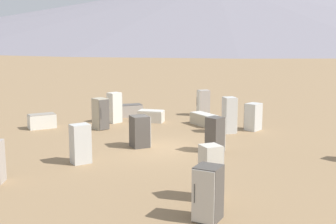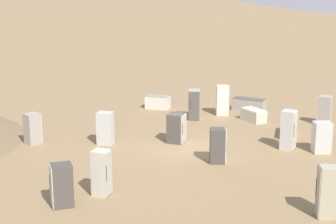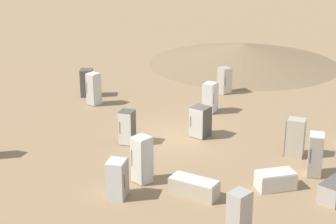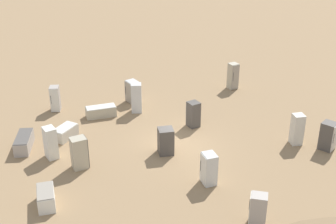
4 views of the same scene
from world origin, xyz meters
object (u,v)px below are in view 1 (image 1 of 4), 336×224
discarded_fridge_10 (208,193)px  discarded_fridge_4 (204,119)px  discarded_fridge_13 (140,131)px  discarded_fridge_9 (253,117)px  discarded_fridge_15 (115,108)px  discarded_fridge_1 (101,114)px  discarded_fridge_0 (151,116)px  discarded_fridge_8 (203,103)px  discarded_fridge_14 (80,144)px  discarded_fridge_11 (230,115)px  discarded_fridge_6 (126,111)px  discarded_fridge_2 (215,134)px  discarded_fridge_5 (211,172)px  discarded_fridge_12 (42,121)px

discarded_fridge_10 → discarded_fridge_4: bearing=-67.0°
discarded_fridge_10 → discarded_fridge_13: 8.65m
discarded_fridge_9 → discarded_fridge_15: (4.38, -6.52, 0.15)m
discarded_fridge_1 → discarded_fridge_0: bearing=176.7°
discarded_fridge_0 → discarded_fridge_8: 3.82m
discarded_fridge_9 → discarded_fridge_14: 10.16m
discarded_fridge_9 → discarded_fridge_0: bearing=109.0°
discarded_fridge_9 → discarded_fridge_11: discarded_fridge_11 is taller
discarded_fridge_6 → discarded_fridge_13: discarded_fridge_13 is taller
discarded_fridge_1 → discarded_fridge_14: (4.15, 4.96, -0.05)m
discarded_fridge_0 → discarded_fridge_8: discarded_fridge_8 is taller
discarded_fridge_9 → discarded_fridge_11: size_ratio=0.77×
discarded_fridge_14 → discarded_fridge_15: 8.31m
discarded_fridge_1 → discarded_fridge_2: (-1.21, 7.27, -0.07)m
discarded_fridge_4 → discarded_fridge_9: discarded_fridge_9 is taller
discarded_fridge_2 → discarded_fridge_10: bearing=-52.1°
discarded_fridge_1 → discarded_fridge_10: 13.05m
discarded_fridge_5 → discarded_fridge_8: (-10.23, -10.48, -0.08)m
discarded_fridge_0 → discarded_fridge_1: discarded_fridge_1 is taller
discarded_fridge_11 → discarded_fridge_2: bearing=-32.5°
discarded_fridge_11 → discarded_fridge_13: bearing=-72.7°
discarded_fridge_13 → discarded_fridge_15: 5.95m
discarded_fridge_5 → discarded_fridge_13: (-2.42, -6.77, -0.16)m
discarded_fridge_0 → discarded_fridge_1: bearing=-38.4°
discarded_fridge_0 → discarded_fridge_10: size_ratio=1.04×
discarded_fridge_6 → discarded_fridge_12: (5.48, -0.23, 0.02)m
discarded_fridge_10 → discarded_fridge_14: (-0.25, -7.33, 0.01)m
discarded_fridge_2 → discarded_fridge_8: 8.77m
discarded_fridge_6 → discarded_fridge_10: bearing=-4.9°
discarded_fridge_12 → discarded_fridge_0: bearing=78.2°
discarded_fridge_4 → discarded_fridge_11: (0.39, 2.22, 0.60)m
discarded_fridge_1 → discarded_fridge_9: (-5.99, 5.50, -0.12)m
discarded_fridge_0 → discarded_fridge_8: size_ratio=1.02×
discarded_fridge_0 → discarded_fridge_8: bearing=137.4°
discarded_fridge_12 → discarded_fridge_5: bearing=8.7°
discarded_fridge_9 → discarded_fridge_13: size_ratio=1.00×
discarded_fridge_0 → discarded_fridge_9: discarded_fridge_9 is taller
discarded_fridge_9 → discarded_fridge_11: (1.47, -0.36, 0.21)m
discarded_fridge_0 → discarded_fridge_6: discarded_fridge_6 is taller
discarded_fridge_14 → discarded_fridge_15: size_ratio=0.91×
discarded_fridge_4 → discarded_fridge_15: 5.17m
discarded_fridge_10 → discarded_fridge_13: size_ratio=1.08×
discarded_fridge_6 → discarded_fridge_1: bearing=-34.0°
discarded_fridge_8 → discarded_fridge_10: bearing=159.0°
discarded_fridge_2 → discarded_fridge_10: discarded_fridge_10 is taller
discarded_fridge_11 → discarded_fridge_14: discarded_fridge_11 is taller
discarded_fridge_2 → discarded_fridge_15: 8.30m
discarded_fridge_1 → discarded_fridge_2: bearing=99.9°
discarded_fridge_4 → discarded_fridge_6: 5.29m
discarded_fridge_11 → discarded_fridge_6: bearing=-144.7°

